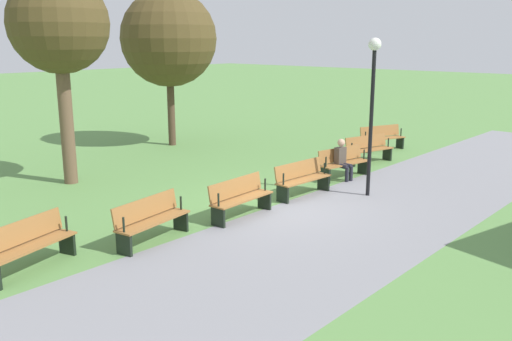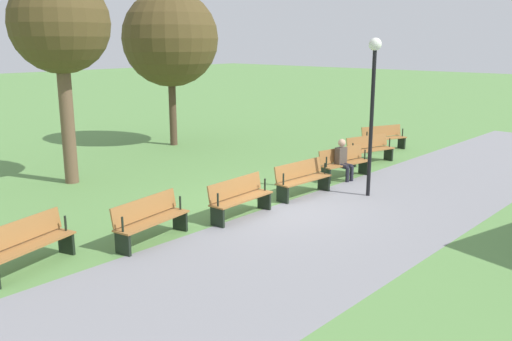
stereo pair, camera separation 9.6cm
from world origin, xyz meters
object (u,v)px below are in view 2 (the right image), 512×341
(bench_1, at_px, (370,149))
(bench_2, at_px, (344,162))
(person_seated, at_px, (343,158))
(bench_6, at_px, (27,244))
(tree_0, at_px, (170,39))
(lamp_post, at_px, (373,88))
(bench_4, at_px, (240,197))
(bench_5, at_px, (150,219))
(tree_1, at_px, (60,26))
(bench_0, at_px, (383,137))
(bench_3, at_px, (302,178))

(bench_1, bearing_deg, bench_2, 27.62)
(bench_2, relative_size, person_seated, 1.53)
(bench_6, relative_size, tree_0, 0.32)
(bench_6, xyz_separation_m, lamp_post, (-8.21, 2.04, 2.34))
(bench_2, distance_m, lamp_post, 3.04)
(bench_1, height_order, person_seated, person_seated)
(bench_4, bearing_deg, bench_5, -9.19)
(bench_1, bearing_deg, bench_5, 18.44)
(bench_2, bearing_deg, person_seated, 36.62)
(bench_5, height_order, tree_1, tree_1)
(bench_2, bearing_deg, lamp_post, 61.63)
(bench_4, bearing_deg, bench_6, -12.25)
(bench_1, distance_m, bench_4, 7.08)
(bench_1, xyz_separation_m, bench_6, (11.70, 0.00, 0.00))
(bench_4, bearing_deg, bench_0, -173.90)
(bench_3, relative_size, tree_1, 0.31)
(bench_2, distance_m, bench_5, 7.08)
(bench_3, bearing_deg, bench_6, -3.04)
(person_seated, bearing_deg, tree_0, -82.58)
(bench_0, relative_size, lamp_post, 0.45)
(bench_6, bearing_deg, bench_4, 155.44)
(bench_0, relative_size, tree_0, 0.31)
(bench_1, xyz_separation_m, bench_5, (9.39, 0.50, 0.00))
(bench_0, xyz_separation_m, bench_4, (9.28, 1.50, 0.00))
(bench_4, relative_size, lamp_post, 0.45)
(lamp_post, bearing_deg, person_seated, -124.24)
(tree_0, bearing_deg, lamp_post, 82.57)
(bench_5, height_order, lamp_post, lamp_post)
(bench_3, bearing_deg, bench_5, 0.02)
(bench_3, distance_m, lamp_post, 2.91)
(bench_0, distance_m, bench_5, 11.70)
(bench_3, height_order, lamp_post, lamp_post)
(bench_5, distance_m, bench_6, 2.37)
(bench_5, distance_m, tree_0, 11.17)
(bench_0, bearing_deg, tree_1, -1.01)
(person_seated, height_order, lamp_post, lamp_post)
(bench_4, bearing_deg, tree_0, -123.54)
(bench_4, distance_m, bench_5, 2.37)
(person_seated, bearing_deg, lamp_post, 65.00)
(bench_0, height_order, tree_0, tree_0)
(bench_6, relative_size, lamp_post, 0.46)
(bench_2, relative_size, tree_0, 0.31)
(bench_3, distance_m, bench_5, 4.73)
(bench_2, height_order, tree_0, tree_0)
(bench_2, height_order, person_seated, person_seated)
(bench_5, height_order, person_seated, person_seated)
(bench_2, bearing_deg, tree_0, -81.05)
(bench_3, height_order, bench_6, same)
(bench_1, distance_m, bench_2, 2.37)
(bench_1, bearing_deg, person_seated, 29.00)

